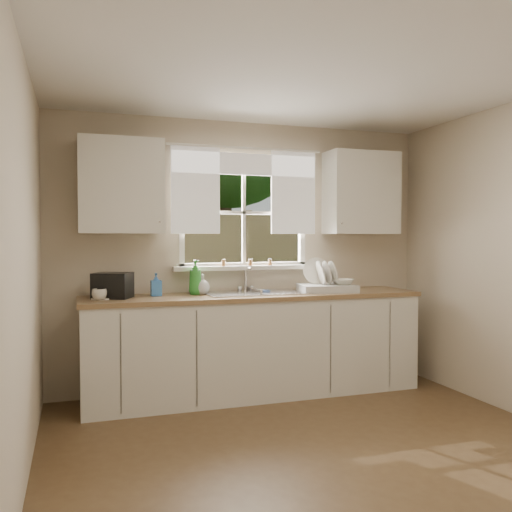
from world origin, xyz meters
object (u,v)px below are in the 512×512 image
object	(u,v)px
dish_rack	(326,285)
black_appliance	(113,285)
cup	(99,295)
soap_bottle_a	(195,277)

from	to	relation	value
dish_rack	black_appliance	bearing A→B (deg)	178.00
dish_rack	black_appliance	world-z (taller)	dish_rack
dish_rack	cup	size ratio (longest dim) A/B	4.72
soap_bottle_a	dish_rack	bearing A→B (deg)	-25.36
cup	black_appliance	world-z (taller)	black_appliance
black_appliance	cup	bearing A→B (deg)	-108.00
black_appliance	dish_rack	bearing A→B (deg)	21.65
black_appliance	soap_bottle_a	bearing A→B (deg)	29.23
dish_rack	soap_bottle_a	world-z (taller)	dish_rack
dish_rack	soap_bottle_a	size ratio (longest dim) A/B	1.83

